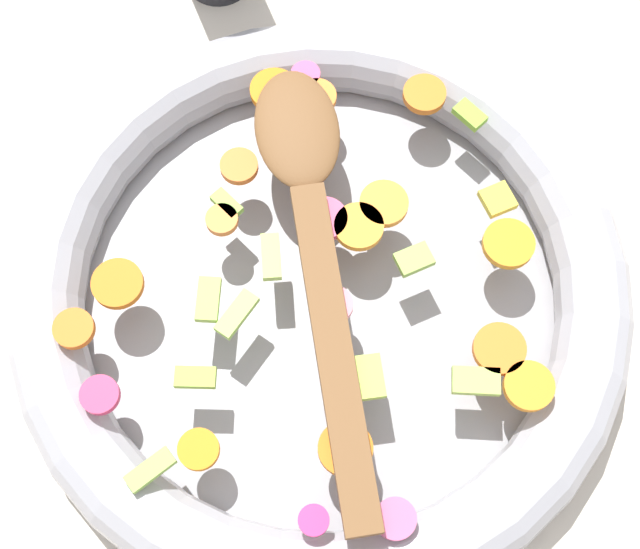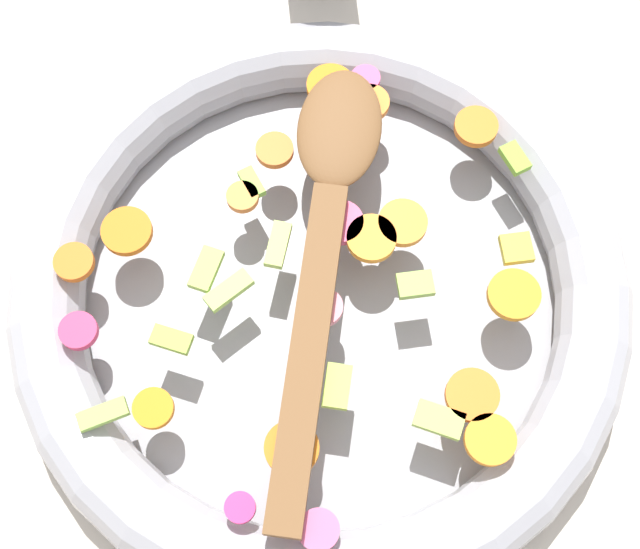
% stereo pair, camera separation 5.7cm
% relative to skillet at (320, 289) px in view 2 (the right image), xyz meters
% --- Properties ---
extents(ground_plane, '(4.00, 4.00, 0.00)m').
position_rel_skillet_xyz_m(ground_plane, '(0.00, 0.00, -0.02)').
color(ground_plane, beige).
extents(skillet, '(0.41, 0.41, 0.05)m').
position_rel_skillet_xyz_m(skillet, '(0.00, 0.00, 0.00)').
color(skillet, gray).
rests_on(skillet, ground_plane).
extents(chopped_vegetables, '(0.31, 0.33, 0.01)m').
position_rel_skillet_xyz_m(chopped_vegetables, '(-0.01, -0.00, 0.03)').
color(chopped_vegetables, orange).
rests_on(chopped_vegetables, skillet).
extents(wooden_spoon, '(0.18, 0.29, 0.01)m').
position_rel_skillet_xyz_m(wooden_spoon, '(0.01, -0.02, 0.04)').
color(wooden_spoon, brown).
rests_on(wooden_spoon, chopped_vegetables).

